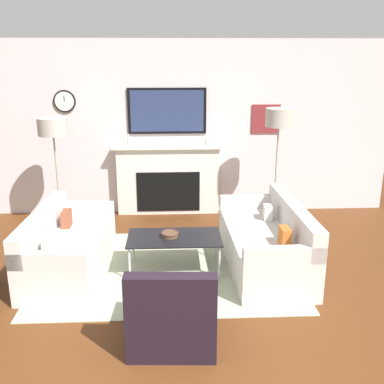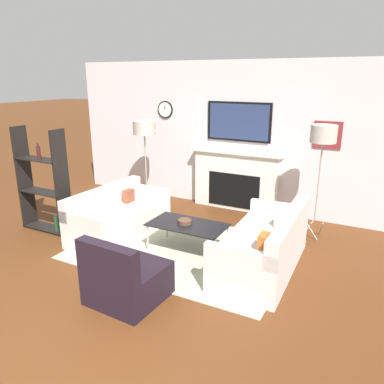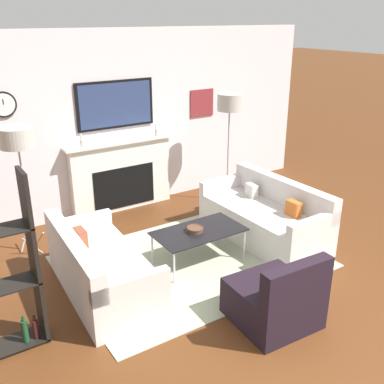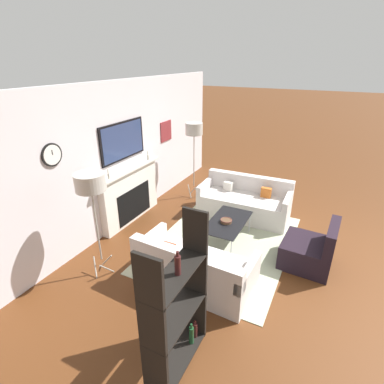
% 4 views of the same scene
% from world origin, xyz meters
% --- Properties ---
extents(fireplace_wall, '(7.08, 0.28, 2.70)m').
position_xyz_m(fireplace_wall, '(0.00, 4.50, 1.22)').
color(fireplace_wall, silver).
rests_on(fireplace_wall, ground_plane).
extents(area_rug, '(3.00, 2.21, 0.01)m').
position_xyz_m(area_rug, '(0.00, 2.41, 0.01)').
color(area_rug, '#A9B090').
rests_on(area_rug, ground_plane).
extents(couch_left, '(0.87, 1.72, 0.74)m').
position_xyz_m(couch_left, '(-1.19, 2.41, 0.27)').
color(couch_left, silver).
rests_on(couch_left, ground_plane).
extents(couch_right, '(0.89, 1.83, 0.79)m').
position_xyz_m(couch_right, '(1.19, 2.41, 0.29)').
color(couch_right, silver).
rests_on(couch_right, ground_plane).
extents(armchair, '(0.79, 0.79, 0.79)m').
position_xyz_m(armchair, '(0.05, 0.97, 0.26)').
color(armchair, black).
rests_on(armchair, ground_plane).
extents(coffee_table, '(1.10, 0.60, 0.42)m').
position_xyz_m(coffee_table, '(0.08, 2.37, 0.40)').
color(coffee_table, black).
rests_on(coffee_table, ground_plane).
extents(decorative_bowl, '(0.21, 0.21, 0.06)m').
position_xyz_m(decorative_bowl, '(0.03, 2.38, 0.46)').
color(decorative_bowl, brown).
rests_on(decorative_bowl, coffee_table).
extents(floor_lamp_left, '(0.41, 0.41, 1.64)m').
position_xyz_m(floor_lamp_left, '(-1.58, 3.78, 1.49)').
color(floor_lamp_left, '#9E998E').
rests_on(floor_lamp_left, ground_plane).
extents(floor_lamp_right, '(0.38, 0.38, 1.75)m').
position_xyz_m(floor_lamp_right, '(1.58, 3.78, 1.59)').
color(floor_lamp_right, '#9E998E').
rests_on(floor_lamp_right, ground_plane).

